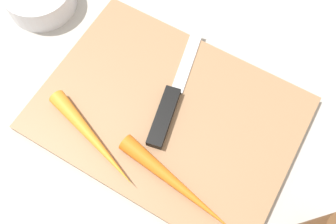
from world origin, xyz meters
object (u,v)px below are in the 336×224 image
knife (170,110)px  carrot_short (93,139)px  carrot_long (177,185)px  cutting_board (168,114)px

knife → carrot_short: (-0.07, -0.09, 0.01)m
carrot_long → cutting_board: bearing=136.0°
cutting_board → knife: bearing=42.6°
cutting_board → carrot_short: size_ratio=2.13×
knife → carrot_long: 0.11m
cutting_board → carrot_short: (-0.07, -0.09, 0.02)m
cutting_board → knife: knife is taller
cutting_board → carrot_long: carrot_long is taller
cutting_board → carrot_long: bearing=-53.6°
knife → carrot_long: bearing=-157.1°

